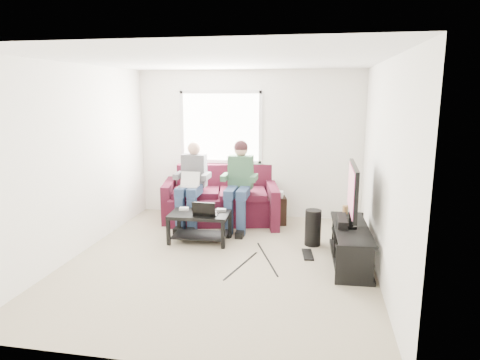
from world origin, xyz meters
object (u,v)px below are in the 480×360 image
object	(u,v)px
tv_stand	(350,247)
end_table	(276,209)
coffee_table	(200,221)
sofa	(220,201)
tv	(353,191)
subwoofer	(313,228)

from	to	relation	value
tv_stand	end_table	size ratio (longest dim) A/B	2.61
end_table	coffee_table	bearing A→B (deg)	-133.51
sofa	end_table	xyz separation A→B (m)	(0.99, -0.02, -0.09)
tv_stand	tv	distance (m)	0.74
sofa	coffee_table	xyz separation A→B (m)	(-0.06, -1.12, -0.02)
sofa	tv	world-z (taller)	tv
coffee_table	end_table	distance (m)	1.52
sofa	tv	xyz separation A→B (m)	(2.12, -1.44, 0.60)
sofa	coffee_table	size ratio (longest dim) A/B	2.43
coffee_table	subwoofer	size ratio (longest dim) A/B	1.70
tv_stand	coffee_table	bearing A→B (deg)	169.14
coffee_table	tv_stand	world-z (taller)	tv_stand
sofa	end_table	distance (m)	0.99
sofa	subwoofer	bearing A→B (deg)	-30.94
sofa	subwoofer	size ratio (longest dim) A/B	4.13
subwoofer	end_table	world-z (taller)	end_table
coffee_table	tv	distance (m)	2.29
coffee_table	tv	size ratio (longest dim) A/B	0.82
coffee_table	tv	world-z (taller)	tv
tv	subwoofer	xyz separation A→B (m)	(-0.50, 0.47, -0.68)
sofa	tv_stand	xyz separation A→B (m)	(2.12, -1.54, -0.12)
tv_stand	end_table	xyz separation A→B (m)	(-1.14, 1.52, 0.04)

